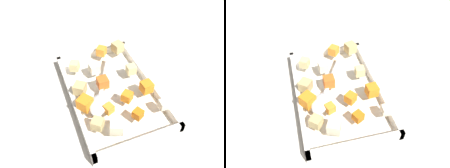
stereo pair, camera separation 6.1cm
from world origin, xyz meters
TOP-DOWN VIEW (x-y plane):
  - ground_plane at (0.00, 0.00)m, footprint 4.00×4.00m
  - baking_dish at (0.01, 0.01)m, footprint 0.38×0.24m
  - carrot_chunk_mid_left at (0.13, 0.03)m, footprint 0.03×0.03m
  - carrot_chunk_far_right at (-0.14, 0.04)m, footprint 0.04×0.04m
  - carrot_chunk_back_center at (0.07, 0.03)m, footprint 0.04×0.04m
  - carrot_chunk_corner_nw at (0.06, -0.08)m, footprint 0.05×0.05m
  - carrot_chunk_corner_se at (0.00, -0.01)m, footprint 0.03×0.03m
  - carrot_chunk_far_left at (0.09, -0.03)m, footprint 0.03×0.03m
  - carrot_chunk_near_right at (0.06, 0.10)m, footprint 0.03×0.03m
  - potato_chunk_corner_ne at (0.00, -0.08)m, footprint 0.04×0.04m
  - potato_chunk_heap_top at (0.13, -0.07)m, footprint 0.04×0.04m
  - potato_chunk_near_spoon at (-0.02, 0.09)m, footprint 0.03×0.03m
  - potato_chunk_center at (-0.10, -0.07)m, footprint 0.04×0.04m
  - potato_chunk_front_center at (-0.14, 0.09)m, footprint 0.04×0.04m
  - potato_chunk_under_handle at (0.15, -0.03)m, footprint 0.04×0.04m
  - parsnip_chunk_mid_right at (0.13, 0.11)m, footprint 0.02×0.02m
  - parsnip_chunk_corner_sw at (-0.07, -0.01)m, footprint 0.03×0.03m
  - serving_spoon at (0.06, -0.04)m, footprint 0.23×0.14m

SIDE VIEW (x-z plane):
  - ground_plane at x=0.00m, z-range 0.00..0.00m
  - baking_dish at x=0.01m, z-range -0.01..0.03m
  - serving_spoon at x=0.06m, z-range 0.04..0.06m
  - carrot_chunk_far_left at x=0.09m, z-range 0.04..0.06m
  - parsnip_chunk_mid_right at x=0.13m, z-range 0.04..0.06m
  - carrot_chunk_mid_left at x=0.13m, z-range 0.04..0.06m
  - carrot_chunk_back_center at x=0.07m, z-range 0.04..0.07m
  - potato_chunk_near_spoon at x=-0.02m, z-range 0.04..0.07m
  - potato_chunk_heap_top at x=0.13m, z-range 0.04..0.07m
  - potato_chunk_center at x=-0.10m, z-range 0.04..0.07m
  - carrot_chunk_far_right at x=-0.14m, z-range 0.04..0.07m
  - parsnip_chunk_corner_sw at x=-0.07m, z-range 0.04..0.07m
  - carrot_chunk_near_right at x=0.06m, z-range 0.04..0.07m
  - carrot_chunk_corner_se at x=0.00m, z-range 0.04..0.07m
  - potato_chunk_corner_ne at x=0.00m, z-range 0.04..0.07m
  - potato_chunk_under_handle at x=0.15m, z-range 0.04..0.07m
  - potato_chunk_front_center at x=-0.14m, z-range 0.04..0.07m
  - carrot_chunk_corner_nw at x=0.06m, z-range 0.04..0.07m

